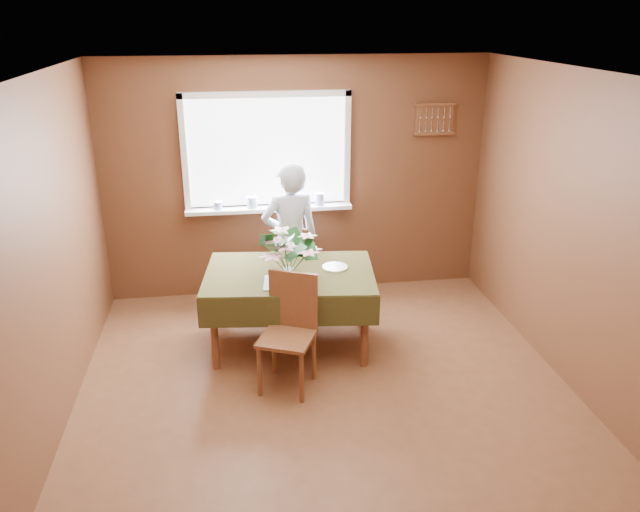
{
  "coord_description": "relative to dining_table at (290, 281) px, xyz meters",
  "views": [
    {
      "loc": [
        -0.68,
        -4.08,
        2.89
      ],
      "look_at": [
        0.0,
        0.55,
        1.05
      ],
      "focal_mm": 35.0,
      "sensor_mm": 36.0,
      "label": 1
    }
  ],
  "objects": [
    {
      "name": "floor",
      "position": [
        0.21,
        -1.01,
        -0.64
      ],
      "size": [
        4.5,
        4.5,
        0.0
      ],
      "primitive_type": "plane",
      "color": "brown",
      "rests_on": "ground"
    },
    {
      "name": "ceiling",
      "position": [
        0.21,
        -1.01,
        1.86
      ],
      "size": [
        4.5,
        4.5,
        0.0
      ],
      "primitive_type": "plane",
      "rotation": [
        3.14,
        0.0,
        0.0
      ],
      "color": "white",
      "rests_on": "wall_back"
    },
    {
      "name": "wall_back",
      "position": [
        0.21,
        1.24,
        0.61
      ],
      "size": [
        4.0,
        0.0,
        4.0
      ],
      "primitive_type": "plane",
      "rotation": [
        1.57,
        0.0,
        0.0
      ],
      "color": "brown",
      "rests_on": "floor"
    },
    {
      "name": "wall_front",
      "position": [
        0.21,
        -3.26,
        0.61
      ],
      "size": [
        4.0,
        0.0,
        4.0
      ],
      "primitive_type": "plane",
      "rotation": [
        -1.57,
        0.0,
        0.0
      ],
      "color": "brown",
      "rests_on": "floor"
    },
    {
      "name": "wall_left",
      "position": [
        -1.79,
        -1.01,
        0.61
      ],
      "size": [
        0.0,
        4.5,
        4.5
      ],
      "primitive_type": "plane",
      "rotation": [
        1.57,
        0.0,
        1.57
      ],
      "color": "brown",
      "rests_on": "floor"
    },
    {
      "name": "wall_right",
      "position": [
        2.21,
        -1.01,
        0.61
      ],
      "size": [
        0.0,
        4.5,
        4.5
      ],
      "primitive_type": "plane",
      "rotation": [
        1.57,
        0.0,
        -1.57
      ],
      "color": "brown",
      "rests_on": "floor"
    },
    {
      "name": "window_assembly",
      "position": [
        -0.09,
        1.19,
        0.72
      ],
      "size": [
        1.72,
        0.2,
        1.22
      ],
      "color": "white",
      "rests_on": "wall_back"
    },
    {
      "name": "spoon_rack",
      "position": [
        1.66,
        1.21,
        1.21
      ],
      "size": [
        0.44,
        0.05,
        0.33
      ],
      "color": "brown",
      "rests_on": "wall_back"
    },
    {
      "name": "dining_table",
      "position": [
        0.0,
        0.0,
        0.0
      ],
      "size": [
        1.61,
        1.19,
        0.74
      ],
      "rotation": [
        0.0,
        0.0,
        -0.11
      ],
      "color": "brown",
      "rests_on": "floor"
    },
    {
      "name": "chair_far",
      "position": [
        0.12,
        0.83,
        -0.15
      ],
      "size": [
        0.5,
        0.51,
        0.89
      ],
      "rotation": [
        0.0,
        0.0,
        2.72
      ],
      "color": "brown",
      "rests_on": "floor"
    },
    {
      "name": "chair_near",
      "position": [
        -0.07,
        -0.63,
        -0.12
      ],
      "size": [
        0.54,
        0.54,
        0.95
      ],
      "rotation": [
        0.0,
        0.0,
        -0.41
      ],
      "color": "brown",
      "rests_on": "floor"
    },
    {
      "name": "seated_woman",
      "position": [
        0.08,
        0.69,
        0.14
      ],
      "size": [
        0.62,
        0.45,
        1.56
      ],
      "primitive_type": "imported",
      "rotation": [
        0.0,
        0.0,
        3.29
      ],
      "color": "white",
      "rests_on": "floor"
    },
    {
      "name": "flower_bouquet",
      "position": [
        -0.03,
        -0.21,
        0.36
      ],
      "size": [
        0.5,
        0.5,
        0.43
      ],
      "rotation": [
        0.0,
        0.0,
        0.37
      ],
      "color": "white",
      "rests_on": "dining_table"
    },
    {
      "name": "side_plate",
      "position": [
        0.42,
        0.04,
        0.09
      ],
      "size": [
        0.32,
        0.32,
        0.01
      ],
      "primitive_type": "cylinder",
      "rotation": [
        0.0,
        0.0,
        -0.53
      ],
      "color": "white",
      "rests_on": "dining_table"
    },
    {
      "name": "table_knife",
      "position": [
        0.08,
        -0.25,
        0.1
      ],
      "size": [
        0.03,
        0.2,
        0.0
      ],
      "primitive_type": "cube",
      "rotation": [
        0.0,
        0.0,
        -0.08
      ],
      "color": "silver",
      "rests_on": "dining_table"
    }
  ]
}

